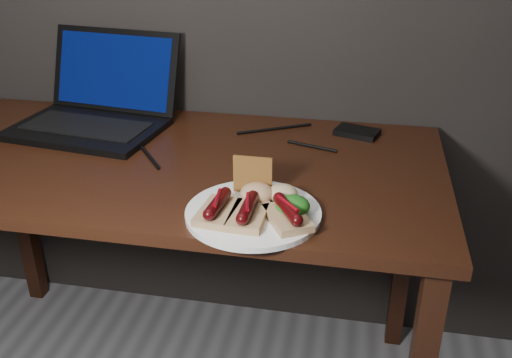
% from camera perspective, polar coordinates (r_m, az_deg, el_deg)
% --- Properties ---
extents(desk, '(1.40, 0.70, 0.75)m').
position_cam_1_polar(desk, '(1.50, -9.00, -1.00)').
color(desk, '#35180D').
rests_on(desk, ground).
extents(laptop, '(0.45, 0.40, 0.25)m').
position_cam_1_polar(laptop, '(1.70, -15.66, 6.88)').
color(laptop, black).
rests_on(laptop, desk).
extents(hard_drive, '(0.13, 0.10, 0.02)m').
position_cam_1_polar(hard_drive, '(1.60, 10.06, 4.64)').
color(hard_drive, black).
rests_on(hard_drive, desk).
extents(desk_cables, '(0.89, 0.37, 0.01)m').
position_cam_1_polar(desk_cables, '(1.57, -7.10, 4.15)').
color(desk_cables, black).
rests_on(desk_cables, desk).
extents(plate, '(0.33, 0.33, 0.01)m').
position_cam_1_polar(plate, '(1.18, -0.28, -3.42)').
color(plate, white).
rests_on(plate, desk).
extents(bread_sausage_left, '(0.08, 0.12, 0.04)m').
position_cam_1_polar(bread_sausage_left, '(1.15, -3.85, -2.94)').
color(bread_sausage_left, tan).
rests_on(bread_sausage_left, plate).
extents(bread_sausage_center, '(0.07, 0.12, 0.04)m').
position_cam_1_polar(bread_sausage_center, '(1.14, -0.84, -3.35)').
color(bread_sausage_center, tan).
rests_on(bread_sausage_center, plate).
extents(bread_sausage_right, '(0.12, 0.13, 0.04)m').
position_cam_1_polar(bread_sausage_right, '(1.13, 3.17, -3.51)').
color(bread_sausage_right, tan).
rests_on(bread_sausage_right, plate).
extents(crispbread, '(0.08, 0.01, 0.08)m').
position_cam_1_polar(crispbread, '(1.23, -0.33, 0.42)').
color(crispbread, '#A66C2D').
rests_on(crispbread, plate).
extents(salad_greens, '(0.07, 0.07, 0.04)m').
position_cam_1_polar(salad_greens, '(1.16, 3.71, -2.70)').
color(salad_greens, '#115813').
rests_on(salad_greens, plate).
extents(salsa_mound, '(0.07, 0.07, 0.04)m').
position_cam_1_polar(salsa_mound, '(1.20, 0.10, -1.42)').
color(salsa_mound, '#A02F10').
rests_on(salsa_mound, plate).
extents(coleslaw_mound, '(0.06, 0.06, 0.04)m').
position_cam_1_polar(coleslaw_mound, '(1.21, 2.67, -1.44)').
color(coleslaw_mound, beige).
rests_on(coleslaw_mound, plate).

